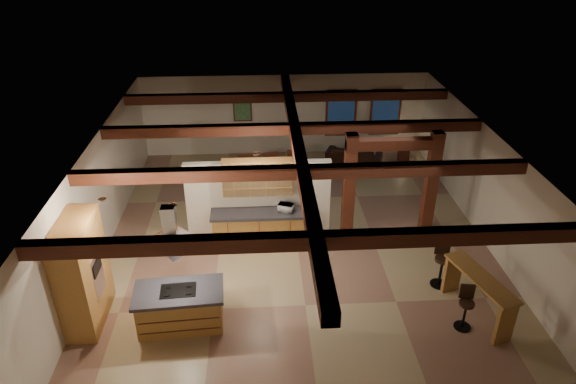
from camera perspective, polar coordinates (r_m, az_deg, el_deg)
The scene contains 22 objects.
ground at distance 13.77m, azimuth 1.02°, elevation -5.72°, with size 12.00×12.00×0.00m, color tan.
room_walls at distance 12.85m, azimuth 1.09°, elevation 0.87°, with size 12.00×12.00×12.00m.
ceiling_beams at distance 12.43m, azimuth 1.13°, elevation 4.87°, with size 10.00×12.00×0.28m.
timber_posts at distance 13.70m, azimuth 11.42°, elevation 2.04°, with size 2.50×0.30×2.90m.
partition_wall at distance 13.58m, azimuth -3.31°, elevation -0.82°, with size 3.80×0.18×2.20m, color beige.
pantry_cabinet at distance 11.55m, azimuth -21.89°, elevation -8.37°, with size 0.67×1.60×2.40m.
back_counter at distance 13.57m, azimuth -3.22°, elevation -3.93°, with size 2.50×0.66×0.94m.
upper_display_cabinet at distance 13.06m, azimuth -3.39°, elevation 1.65°, with size 1.80×0.36×0.95m.
range_hood at distance 10.47m, azimuth -12.59°, elevation -6.92°, with size 1.10×1.10×1.40m.
back_windows at distance 18.75m, azimuth 8.35°, elevation 8.71°, with size 2.70×0.07×1.70m.
framed_art at distance 18.32m, azimuth -5.08°, elevation 9.10°, with size 0.65×0.05×0.85m.
recessed_cans at distance 10.72m, azimuth -11.68°, elevation 0.88°, with size 3.16×2.46×0.03m.
kitchen_island at distance 11.27m, azimuth -11.88°, elevation -12.42°, with size 1.91×1.10×0.92m.
dining_table at distance 15.74m, azimuth -1.50°, elevation 0.38°, with size 1.87×1.04×0.66m, color #39180E.
sofa at distance 18.26m, azimuth 7.33°, elevation 4.10°, with size 1.92×0.75×0.56m, color black.
microwave at distance 13.28m, azimuth -0.21°, elevation -1.75°, with size 0.39×0.26×0.22m, color silver.
bar_counter at distance 11.86m, azimuth 20.43°, elevation -10.10°, with size 1.02×2.00×1.02m.
side_table at distance 18.82m, azimuth 12.72°, elevation 4.28°, with size 0.40×0.40×0.50m, color #37180D.
table_lamp at distance 18.64m, azimuth 12.87°, elevation 5.64°, with size 0.28×0.28×0.33m.
bar_stool_a at distance 11.57m, azimuth 19.13°, elevation -11.99°, with size 0.36×0.37×1.02m.
bar_stool_b at distance 12.55m, azimuth 16.70°, elevation -7.59°, with size 0.41×0.42×1.17m.
dining_chairs at distance 15.59m, azimuth -1.52°, elevation 1.48°, with size 2.34×2.34×1.31m.
Camera 1 is at (-0.91, -11.36, 7.72)m, focal length 32.00 mm.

